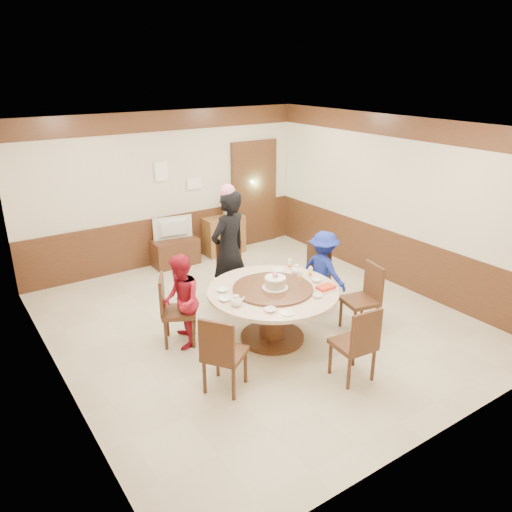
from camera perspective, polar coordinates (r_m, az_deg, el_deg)
room at (r=6.97m, az=0.28°, el=0.35°), size 6.00×6.04×2.84m
banquet_table at (r=6.73m, az=1.91°, el=-5.52°), size 1.75×1.75×0.78m
chair_0 at (r=7.83m, az=6.47°, el=-3.52°), size 0.58×0.57×0.97m
chair_1 at (r=7.84m, az=-2.55°, el=-3.37°), size 0.50×0.51×0.97m
chair_2 at (r=6.85m, az=-8.91°, el=-7.43°), size 0.60×0.59×0.97m
chair_3 at (r=5.88m, az=-3.65°, el=-12.43°), size 0.62×0.61×0.97m
chair_4 at (r=6.15m, az=11.05°, el=-11.12°), size 0.48×0.49×0.97m
chair_5 at (r=7.22m, az=11.84°, el=-6.07°), size 0.53×0.52×0.97m
person_standing at (r=7.49m, az=-3.13°, el=0.60°), size 0.77×0.61×1.86m
person_red at (r=6.63m, az=-8.58°, el=-5.19°), size 0.68×0.76×1.28m
person_blue at (r=7.64m, az=7.71°, el=-1.66°), size 0.58×0.86×1.24m
birthday_cake at (r=6.58m, az=2.20°, el=-3.03°), size 0.34×0.34×0.22m
teapot_left at (r=6.17m, az=-2.27°, el=-5.23°), size 0.17×0.15×0.13m
teapot_right at (r=7.10m, az=4.63°, el=-1.67°), size 0.17×0.15×0.13m
bowl_0 at (r=6.59m, az=-3.83°, el=-3.90°), size 0.15×0.15×0.04m
bowl_1 at (r=6.46m, az=7.05°, el=-4.54°), size 0.12×0.12×0.04m
bowl_2 at (r=6.07m, az=1.65°, el=-6.17°), size 0.15×0.15×0.04m
bowl_3 at (r=6.91m, az=6.94°, el=-2.75°), size 0.15×0.15×0.05m
bowl_4 at (r=6.33m, az=-3.59°, el=-4.95°), size 0.16×0.16×0.04m
saucer_near at (r=6.03m, az=3.63°, el=-6.50°), size 0.18×0.18×0.01m
saucer_far at (r=7.25m, az=2.51°, el=-1.59°), size 0.18×0.18×0.01m
shrimp_platter at (r=6.67m, az=7.98°, el=-3.67°), size 0.30×0.20×0.06m
bottle_0 at (r=6.85m, az=5.06°, el=-2.37°), size 0.06×0.06×0.16m
bottle_1 at (r=6.98m, az=6.23°, el=-1.94°), size 0.06×0.06×0.16m
bottle_2 at (r=7.23m, az=3.85°, el=-1.03°), size 0.06×0.06×0.16m
tv_stand at (r=9.49m, az=-9.22°, el=0.45°), size 0.85×0.45×0.50m
television at (r=9.34m, az=-9.38°, el=3.10°), size 0.74×0.21×0.42m
side_cabinet at (r=9.94m, az=-3.71°, el=2.40°), size 0.80×0.40×0.75m
thermos at (r=9.81m, az=-3.47°, el=5.60°), size 0.15×0.15×0.38m
notice_left at (r=9.24m, az=-10.75°, el=9.48°), size 0.25×0.00×0.35m
notice_right at (r=9.57m, az=-7.04°, el=8.24°), size 0.30×0.00×0.22m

